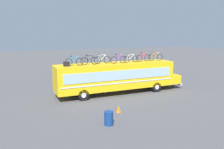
{
  "coord_description": "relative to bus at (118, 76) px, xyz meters",
  "views": [
    {
      "loc": [
        -9.57,
        -20.84,
        6.08
      ],
      "look_at": [
        -0.42,
        0.0,
        1.95
      ],
      "focal_mm": 37.9,
      "sensor_mm": 36.0,
      "label": 1
    }
  ],
  "objects": [
    {
      "name": "trash_bin",
      "position": [
        -4.05,
        -7.23,
        -1.3
      ],
      "size": [
        0.59,
        0.59,
        0.93
      ],
      "primitive_type": "cylinder",
      "color": "navy",
      "rests_on": "ground"
    },
    {
      "name": "rooftop_bicycle_5",
      "position": [
        1.42,
        -0.02,
        1.64
      ],
      "size": [
        1.65,
        0.44,
        0.87
      ],
      "color": "black",
      "rests_on": "bus"
    },
    {
      "name": "traffic_cone",
      "position": [
        -2.37,
        -5.19,
        -1.51
      ],
      "size": [
        0.39,
        0.39,
        0.52
      ],
      "primitive_type": "cone",
      "color": "orange",
      "rests_on": "ground"
    },
    {
      "name": "rooftop_bicycle_4",
      "position": [
        -0.07,
        -0.25,
        1.66
      ],
      "size": [
        1.67,
        0.44,
        0.92
      ],
      "color": "black",
      "rests_on": "bus"
    },
    {
      "name": "bus",
      "position": [
        0.0,
        0.0,
        0.0
      ],
      "size": [
        13.3,
        2.56,
        3.05
      ],
      "color": "yellow",
      "rests_on": "ground"
    },
    {
      "name": "luggage_bag_1",
      "position": [
        -5.13,
        -0.17,
        1.48
      ],
      "size": [
        0.5,
        0.47,
        0.4
      ],
      "primitive_type": "cube",
      "color": "black",
      "rests_on": "bus"
    },
    {
      "name": "rooftop_bicycle_6",
      "position": [
        2.94,
        0.07,
        1.67
      ],
      "size": [
        1.66,
        0.44,
        0.93
      ],
      "color": "black",
      "rests_on": "bus"
    },
    {
      "name": "rooftop_bicycle_3",
      "position": [
        -1.55,
        0.25,
        1.67
      ],
      "size": [
        1.71,
        0.44,
        0.92
      ],
      "color": "black",
      "rests_on": "bus"
    },
    {
      "name": "rooftop_bicycle_1",
      "position": [
        -4.45,
        -0.21,
        1.66
      ],
      "size": [
        1.71,
        0.44,
        0.92
      ],
      "color": "black",
      "rests_on": "bus"
    },
    {
      "name": "rooftop_bicycle_2",
      "position": [
        -2.96,
        -0.08,
        1.67
      ],
      "size": [
        1.73,
        0.44,
        0.94
      ],
      "color": "black",
      "rests_on": "bus"
    },
    {
      "name": "rooftop_bicycle_7",
      "position": [
        4.41,
        0.07,
        1.67
      ],
      "size": [
        1.79,
        0.44,
        0.94
      ],
      "color": "black",
      "rests_on": "bus"
    },
    {
      "name": "ground_plane",
      "position": [
        -0.22,
        -0.0,
        -1.77
      ],
      "size": [
        120.0,
        120.0,
        0.0
      ],
      "primitive_type": "plane",
      "color": "#4C4C4F"
    }
  ]
}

